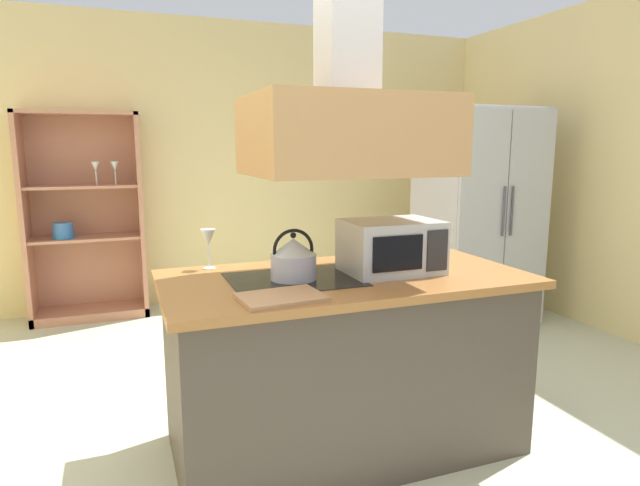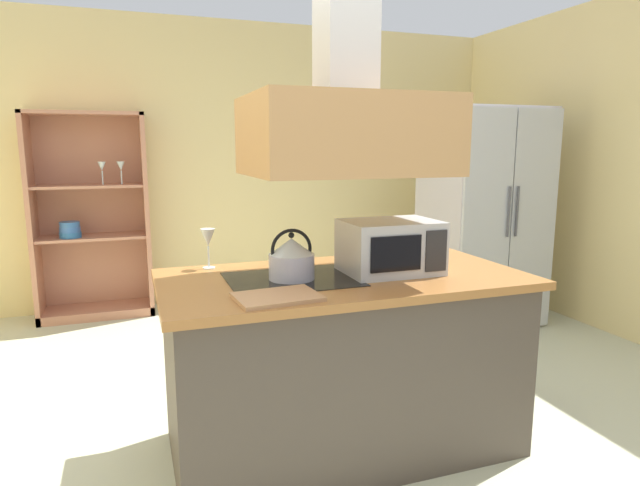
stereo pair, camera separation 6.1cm
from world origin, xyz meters
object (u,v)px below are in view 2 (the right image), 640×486
(microwave, at_px, (390,247))
(wine_glass_on_counter, at_px, (208,239))
(kettle, at_px, (292,258))
(dish_cabinet, at_px, (92,228))
(cutting_board, at_px, (277,297))
(refrigerator, at_px, (482,217))

(microwave, bearing_deg, wine_glass_on_counter, 155.14)
(kettle, xyz_separation_m, wine_glass_on_counter, (-0.34, 0.37, 0.05))
(dish_cabinet, xyz_separation_m, cutting_board, (0.89, -3.10, 0.10))
(dish_cabinet, relative_size, wine_glass_on_counter, 8.79)
(dish_cabinet, distance_m, wine_glass_on_counter, 2.54)
(cutting_board, height_order, microwave, microwave)
(cutting_board, bearing_deg, refrigerator, 38.13)
(dish_cabinet, distance_m, microwave, 3.22)
(refrigerator, relative_size, cutting_board, 5.40)
(microwave, bearing_deg, dish_cabinet, 118.66)
(dish_cabinet, xyz_separation_m, kettle, (1.04, -2.80, 0.20))
(cutting_board, relative_size, wine_glass_on_counter, 1.65)
(microwave, relative_size, wine_glass_on_counter, 2.23)
(dish_cabinet, bearing_deg, cutting_board, -74.02)
(dish_cabinet, distance_m, cutting_board, 3.23)
(refrigerator, xyz_separation_m, dish_cabinet, (-3.20, 1.29, -0.11))
(refrigerator, distance_m, kettle, 2.64)
(microwave, xyz_separation_m, wine_glass_on_counter, (-0.84, 0.39, 0.02))
(kettle, bearing_deg, dish_cabinet, 110.34)
(microwave, bearing_deg, kettle, 177.76)
(kettle, bearing_deg, wine_glass_on_counter, 132.29)
(microwave, distance_m, wine_glass_on_counter, 0.92)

